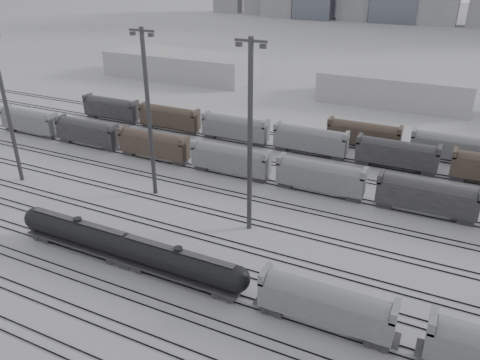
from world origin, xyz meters
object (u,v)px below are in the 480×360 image
at_px(tank_car_a, 80,232).
at_px(light_mast_c, 250,135).
at_px(tank_car_b, 179,263).
at_px(light_mast_a, 6,105).
at_px(hopper_car_a, 325,303).

xyz_separation_m(tank_car_a, light_mast_c, (18.30, 15.25, 11.91)).
bearing_deg(tank_car_a, tank_car_b, 0.00).
xyz_separation_m(tank_car_a, tank_car_b, (15.87, 0.00, -0.04)).
relative_size(tank_car_a, light_mast_a, 0.73).
bearing_deg(light_mast_a, light_mast_c, 3.62).
distance_m(tank_car_b, light_mast_c, 19.53).
bearing_deg(light_mast_a, tank_car_a, -25.78).
distance_m(tank_car_a, tank_car_b, 15.87).
relative_size(tank_car_b, light_mast_a, 0.72).
bearing_deg(tank_car_a, light_mast_a, 154.22).
bearing_deg(light_mast_a, tank_car_b, -16.64).
bearing_deg(tank_car_b, light_mast_a, 163.36).
xyz_separation_m(tank_car_b, light_mast_a, (-41.66, 12.46, 11.29)).
xyz_separation_m(hopper_car_a, light_mast_c, (-15.97, 15.25, 11.43)).
height_order(tank_car_b, light_mast_c, light_mast_c).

